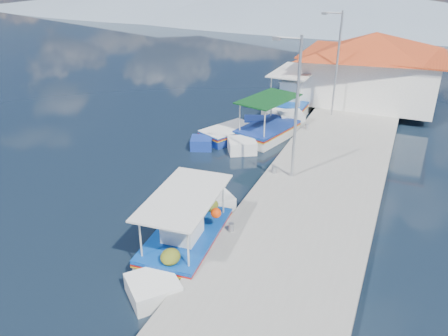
% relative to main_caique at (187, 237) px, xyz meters
% --- Properties ---
extents(ground, '(160.00, 160.00, 0.00)m').
position_rel_main_caique_xyz_m(ground, '(-2.53, 3.88, -0.45)').
color(ground, black).
rests_on(ground, ground).
extents(quay, '(5.00, 44.00, 0.50)m').
position_rel_main_caique_xyz_m(quay, '(3.37, 9.88, -0.20)').
color(quay, gray).
rests_on(quay, ground).
extents(bollards, '(0.20, 17.20, 0.30)m').
position_rel_main_caique_xyz_m(bollards, '(1.27, 9.13, 0.20)').
color(bollards, '#A5A8AD').
rests_on(bollards, quay).
extents(main_caique, '(2.43, 7.10, 2.34)m').
position_rel_main_caique_xyz_m(main_caique, '(0.00, 0.00, 0.00)').
color(main_caique, silver).
rests_on(main_caique, ground).
extents(caique_green_canopy, '(3.18, 6.60, 2.55)m').
position_rel_main_caique_xyz_m(caique_green_canopy, '(-0.71, 11.01, -0.07)').
color(caique_green_canopy, silver).
rests_on(caique_green_canopy, ground).
extents(caique_blue_hull, '(3.08, 5.05, 0.99)m').
position_rel_main_caique_xyz_m(caique_blue_hull, '(-2.65, 10.03, -0.18)').
color(caique_blue_hull, navy).
rests_on(caique_blue_hull, ground).
extents(caique_far, '(2.59, 8.21, 2.87)m').
position_rel_main_caique_xyz_m(caique_far, '(-0.75, 16.54, 0.08)').
color(caique_far, silver).
rests_on(caique_far, ground).
extents(harbor_building, '(10.49, 10.49, 4.40)m').
position_rel_main_caique_xyz_m(harbor_building, '(3.67, 18.88, 2.32)').
color(harbor_building, white).
rests_on(harbor_building, quay).
extents(lamp_post_near, '(1.21, 0.14, 6.00)m').
position_rel_main_caique_xyz_m(lamp_post_near, '(1.98, 5.88, 3.40)').
color(lamp_post_near, '#A5A8AD').
rests_on(lamp_post_near, quay).
extents(lamp_post_far, '(1.21, 0.14, 6.00)m').
position_rel_main_caique_xyz_m(lamp_post_far, '(1.98, 14.88, 3.40)').
color(lamp_post_far, '#A5A8AD').
rests_on(lamp_post_far, quay).
extents(mountain_ridge, '(171.40, 96.00, 5.50)m').
position_rel_main_caique_xyz_m(mountain_ridge, '(4.02, 59.88, 1.59)').
color(mountain_ridge, slate).
rests_on(mountain_ridge, ground).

